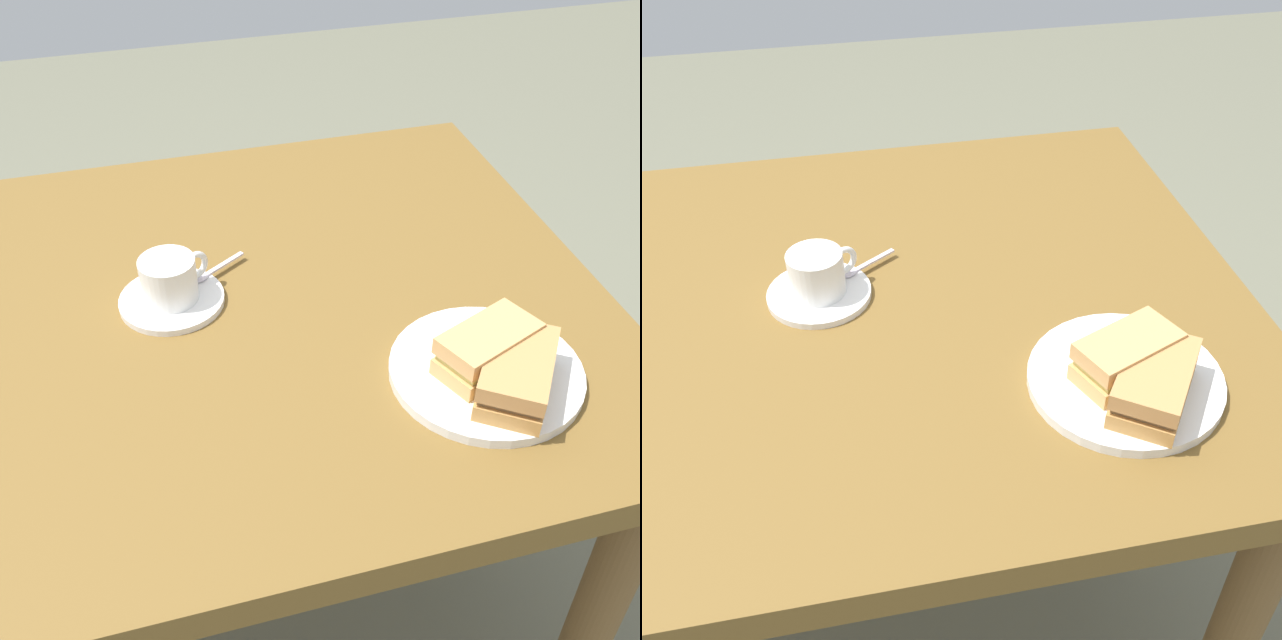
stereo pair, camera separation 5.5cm
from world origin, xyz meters
The scene contains 8 objects.
ground_plane centered at (0.00, 0.00, 0.00)m, with size 6.00×6.00×0.00m, color #686854.
dining_table centered at (0.00, 0.00, 0.62)m, with size 1.36×0.91×0.71m.
sandwich_plate centered at (-0.43, 0.23, 0.72)m, with size 0.24×0.24×0.01m, color white.
sandwich_front centered at (-0.43, 0.23, 0.76)m, with size 0.14×0.11×0.06m.
sandwich_back centered at (-0.45, 0.27, 0.75)m, with size 0.14×0.16×0.05m.
coffee_saucer centered at (-0.07, -0.02, 0.72)m, with size 0.15×0.15×0.01m, color white.
coffee_cup centered at (-0.07, -0.03, 0.76)m, with size 0.10×0.08×0.06m.
spoon centered at (-0.13, -0.07, 0.73)m, with size 0.09×0.07×0.01m.
Camera 1 is at (-0.04, 0.86, 1.39)m, focal length 43.62 mm.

